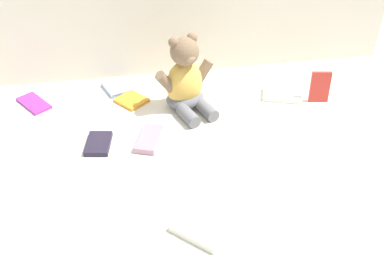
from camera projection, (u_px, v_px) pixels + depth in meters
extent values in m
plane|color=silver|center=(184.00, 135.00, 1.49)|extent=(3.20, 3.20, 0.00)
ellipsoid|color=#E5B24C|center=(184.00, 84.00, 1.58)|extent=(0.16, 0.14, 0.17)
ellipsoid|color=slate|center=(185.00, 98.00, 1.61)|extent=(0.17, 0.15, 0.06)
sphere|color=#7A6047|center=(185.00, 51.00, 1.50)|extent=(0.12, 0.12, 0.10)
ellipsoid|color=#997C5E|center=(190.00, 58.00, 1.48)|extent=(0.05, 0.04, 0.03)
sphere|color=#7A6047|center=(174.00, 42.00, 1.47)|extent=(0.05, 0.05, 0.04)
sphere|color=#7A6047|center=(192.00, 38.00, 1.50)|extent=(0.05, 0.05, 0.04)
cylinder|color=#7A6047|center=(166.00, 82.00, 1.53)|extent=(0.09, 0.06, 0.09)
cylinder|color=#7A6047|center=(203.00, 72.00, 1.59)|extent=(0.09, 0.06, 0.09)
cylinder|color=slate|center=(188.00, 116.00, 1.54)|extent=(0.07, 0.11, 0.04)
cylinder|color=slate|center=(207.00, 110.00, 1.57)|extent=(0.07, 0.11, 0.04)
cube|color=orange|center=(132.00, 100.00, 1.64)|extent=(0.13, 0.13, 0.01)
cube|color=red|center=(320.00, 87.00, 1.62)|extent=(0.07, 0.03, 0.12)
cube|color=#231E2E|center=(98.00, 144.00, 1.44)|extent=(0.09, 0.12, 0.02)
cube|color=white|center=(199.00, 231.00, 1.16)|extent=(0.15, 0.15, 0.02)
cube|color=#89A3E2|center=(117.00, 88.00, 1.71)|extent=(0.11, 0.13, 0.02)
cube|color=white|center=(282.00, 95.00, 1.67)|extent=(0.16, 0.13, 0.02)
cube|color=#8F2A90|center=(34.00, 103.00, 1.63)|extent=(0.13, 0.15, 0.01)
cube|color=#AE7E96|center=(149.00, 139.00, 1.46)|extent=(0.11, 0.15, 0.02)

